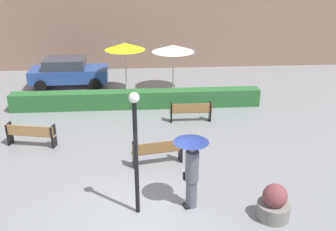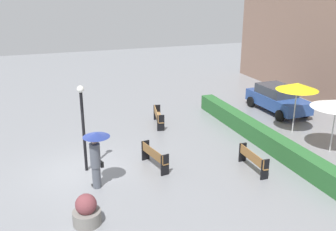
{
  "view_description": "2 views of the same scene",
  "coord_description": "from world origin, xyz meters",
  "px_view_note": "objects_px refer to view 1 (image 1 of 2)",
  "views": [
    {
      "loc": [
        0.06,
        -9.09,
        6.74
      ],
      "look_at": [
        1.08,
        5.02,
        0.93
      ],
      "focal_mm": 41.67,
      "sensor_mm": 36.0,
      "label": 1
    },
    {
      "loc": [
        14.15,
        -1.5,
        7.19
      ],
      "look_at": [
        -1.13,
        4.07,
        1.59
      ],
      "focal_mm": 40.51,
      "sensor_mm": 36.0,
      "label": 2
    }
  ],
  "objects_px": {
    "pedestrian_with_umbrella": "(191,162)",
    "parked_car": "(68,72)",
    "planter_pot": "(274,204)",
    "patio_umbrella_white": "(173,48)",
    "bench_mid_center": "(158,150)",
    "lamp_post": "(136,141)",
    "bench_far_left": "(31,133)",
    "bench_back_row": "(191,111)",
    "patio_umbrella_yellow": "(125,46)"
  },
  "relations": [
    {
      "from": "bench_far_left",
      "to": "pedestrian_with_umbrella",
      "type": "height_order",
      "value": "pedestrian_with_umbrella"
    },
    {
      "from": "patio_umbrella_yellow",
      "to": "patio_umbrella_white",
      "type": "relative_size",
      "value": 1.07
    },
    {
      "from": "pedestrian_with_umbrella",
      "to": "planter_pot",
      "type": "xyz_separation_m",
      "value": [
        2.21,
        -0.74,
        -0.97
      ]
    },
    {
      "from": "bench_far_left",
      "to": "patio_umbrella_white",
      "type": "bearing_deg",
      "value": 46.74
    },
    {
      "from": "bench_far_left",
      "to": "pedestrian_with_umbrella",
      "type": "xyz_separation_m",
      "value": [
        5.56,
        -4.25,
        0.9
      ]
    },
    {
      "from": "bench_far_left",
      "to": "lamp_post",
      "type": "bearing_deg",
      "value": -47.86
    },
    {
      "from": "bench_back_row",
      "to": "patio_umbrella_white",
      "type": "bearing_deg",
      "value": 95.36
    },
    {
      "from": "lamp_post",
      "to": "parked_car",
      "type": "height_order",
      "value": "lamp_post"
    },
    {
      "from": "bench_back_row",
      "to": "lamp_post",
      "type": "bearing_deg",
      "value": -109.94
    },
    {
      "from": "pedestrian_with_umbrella",
      "to": "parked_car",
      "type": "distance_m",
      "value": 12.84
    },
    {
      "from": "bench_mid_center",
      "to": "bench_back_row",
      "type": "bearing_deg",
      "value": 66.35
    },
    {
      "from": "bench_far_left",
      "to": "patio_umbrella_yellow",
      "type": "relative_size",
      "value": 0.73
    },
    {
      "from": "bench_mid_center",
      "to": "parked_car",
      "type": "height_order",
      "value": "parked_car"
    },
    {
      "from": "pedestrian_with_umbrella",
      "to": "planter_pot",
      "type": "relative_size",
      "value": 2.1
    },
    {
      "from": "pedestrian_with_umbrella",
      "to": "parked_car",
      "type": "bearing_deg",
      "value": 114.55
    },
    {
      "from": "planter_pot",
      "to": "parked_car",
      "type": "bearing_deg",
      "value": 121.27
    },
    {
      "from": "bench_mid_center",
      "to": "parked_car",
      "type": "bearing_deg",
      "value": 116.11
    },
    {
      "from": "pedestrian_with_umbrella",
      "to": "patio_umbrella_white",
      "type": "distance_m",
      "value": 10.6
    },
    {
      "from": "pedestrian_with_umbrella",
      "to": "lamp_post",
      "type": "xyz_separation_m",
      "value": [
        -1.53,
        -0.2,
        0.81
      ]
    },
    {
      "from": "pedestrian_with_umbrella",
      "to": "patio_umbrella_yellow",
      "type": "relative_size",
      "value": 0.83
    },
    {
      "from": "lamp_post",
      "to": "patio_umbrella_yellow",
      "type": "height_order",
      "value": "lamp_post"
    },
    {
      "from": "bench_mid_center",
      "to": "lamp_post",
      "type": "xyz_separation_m",
      "value": [
        -0.7,
        -2.69,
        1.69
      ]
    },
    {
      "from": "pedestrian_with_umbrella",
      "to": "planter_pot",
      "type": "distance_m",
      "value": 2.52
    },
    {
      "from": "bench_mid_center",
      "to": "patio_umbrella_white",
      "type": "relative_size",
      "value": 0.73
    },
    {
      "from": "patio_umbrella_white",
      "to": "bench_mid_center",
      "type": "bearing_deg",
      "value": -98.5
    },
    {
      "from": "bench_far_left",
      "to": "patio_umbrella_yellow",
      "type": "bearing_deg",
      "value": 60.69
    },
    {
      "from": "patio_umbrella_yellow",
      "to": "parked_car",
      "type": "bearing_deg",
      "value": 158.16
    },
    {
      "from": "bench_far_left",
      "to": "patio_umbrella_white",
      "type": "distance_m",
      "value": 8.84
    },
    {
      "from": "bench_mid_center",
      "to": "lamp_post",
      "type": "distance_m",
      "value": 3.25
    },
    {
      "from": "bench_back_row",
      "to": "parked_car",
      "type": "xyz_separation_m",
      "value": [
        -6.12,
        5.49,
        0.31
      ]
    },
    {
      "from": "bench_mid_center",
      "to": "planter_pot",
      "type": "height_order",
      "value": "planter_pot"
    },
    {
      "from": "lamp_post",
      "to": "bench_far_left",
      "type": "bearing_deg",
      "value": 132.14
    },
    {
      "from": "planter_pot",
      "to": "lamp_post",
      "type": "xyz_separation_m",
      "value": [
        -3.73,
        0.53,
        1.78
      ]
    },
    {
      "from": "pedestrian_with_umbrella",
      "to": "planter_pot",
      "type": "height_order",
      "value": "pedestrian_with_umbrella"
    },
    {
      "from": "planter_pot",
      "to": "bench_far_left",
      "type": "bearing_deg",
      "value": 147.27
    },
    {
      "from": "bench_far_left",
      "to": "patio_umbrella_white",
      "type": "height_order",
      "value": "patio_umbrella_white"
    },
    {
      "from": "lamp_post",
      "to": "patio_umbrella_white",
      "type": "distance_m",
      "value": 10.93
    },
    {
      "from": "bench_mid_center",
      "to": "planter_pot",
      "type": "distance_m",
      "value": 4.43
    },
    {
      "from": "bench_far_left",
      "to": "parked_car",
      "type": "bearing_deg",
      "value": 88.26
    },
    {
      "from": "bench_mid_center",
      "to": "parked_car",
      "type": "xyz_separation_m",
      "value": [
        -4.5,
        9.19,
        0.28
      ]
    },
    {
      "from": "pedestrian_with_umbrella",
      "to": "bench_mid_center",
      "type": "bearing_deg",
      "value": 108.43
    },
    {
      "from": "bench_far_left",
      "to": "parked_car",
      "type": "height_order",
      "value": "parked_car"
    },
    {
      "from": "pedestrian_with_umbrella",
      "to": "planter_pot",
      "type": "bearing_deg",
      "value": -18.5
    },
    {
      "from": "bench_back_row",
      "to": "planter_pot",
      "type": "height_order",
      "value": "planter_pot"
    },
    {
      "from": "pedestrian_with_umbrella",
      "to": "patio_umbrella_white",
      "type": "bearing_deg",
      "value": 87.94
    },
    {
      "from": "bench_back_row",
      "to": "pedestrian_with_umbrella",
      "type": "bearing_deg",
      "value": -97.29
    },
    {
      "from": "bench_mid_center",
      "to": "bench_far_left",
      "type": "distance_m",
      "value": 5.05
    },
    {
      "from": "planter_pot",
      "to": "patio_umbrella_white",
      "type": "distance_m",
      "value": 11.59
    },
    {
      "from": "bench_back_row",
      "to": "bench_mid_center",
      "type": "bearing_deg",
      "value": -113.65
    },
    {
      "from": "pedestrian_with_umbrella",
      "to": "bench_far_left",
      "type": "bearing_deg",
      "value": 142.58
    }
  ]
}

